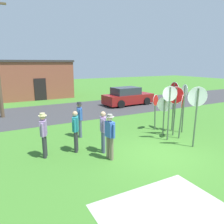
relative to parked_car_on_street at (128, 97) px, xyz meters
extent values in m
plane|color=#3D7528|center=(-4.49, -9.44, -0.69)|extent=(80.00, 80.00, 0.00)
cube|color=#38383A|center=(-4.49, -0.03, -0.68)|extent=(60.00, 6.40, 0.01)
cube|color=#ADAAA3|center=(-6.58, -12.11, -0.69)|extent=(3.20, 2.40, 0.01)
cube|color=brown|center=(-6.16, 7.75, 1.11)|extent=(6.72, 3.81, 3.60)
cube|color=#383333|center=(-6.16, 7.75, 3.01)|extent=(6.92, 4.01, 0.20)
cube|color=black|center=(-6.16, 5.83, 0.36)|extent=(1.10, 0.08, 2.10)
cube|color=maroon|center=(0.06, 0.00, -0.16)|extent=(4.38, 2.01, 0.76)
cube|color=#2D333D|center=(-0.19, -0.01, 0.52)|extent=(2.31, 1.64, 0.60)
cylinder|color=black|center=(1.35, 0.97, -0.37)|extent=(0.65, 0.25, 0.64)
cylinder|color=black|center=(1.44, -0.83, -0.37)|extent=(0.65, 0.25, 0.64)
cylinder|color=black|center=(-1.31, 0.84, -0.37)|extent=(0.65, 0.25, 0.64)
cylinder|color=black|center=(-1.22, -0.96, -0.37)|extent=(0.65, 0.25, 0.64)
cylinder|color=#51664C|center=(-3.04, -8.29, 0.55)|extent=(0.09, 0.09, 2.49)
cylinder|color=white|center=(-3.04, -8.29, 1.51)|extent=(0.67, 0.24, 0.70)
cylinder|color=red|center=(-3.04, -8.28, 1.51)|extent=(0.62, 0.22, 0.65)
cylinder|color=#51664C|center=(-2.34, -7.95, 0.50)|extent=(0.12, 0.17, 2.38)
cylinder|color=white|center=(-2.34, -7.95, 1.34)|extent=(0.80, 0.36, 0.85)
cylinder|color=red|center=(-2.35, -7.96, 1.34)|extent=(0.74, 0.34, 0.79)
cylinder|color=#51664C|center=(-1.57, -7.77, 0.54)|extent=(0.09, 0.09, 2.45)
cylinder|color=white|center=(-1.57, -7.77, 1.51)|extent=(0.22, 0.58, 0.61)
cylinder|color=red|center=(-1.56, -7.77, 1.51)|extent=(0.20, 0.54, 0.57)
cylinder|color=#51664C|center=(-2.66, -9.48, 0.59)|extent=(0.12, 0.16, 2.55)
cylinder|color=white|center=(-2.66, -9.48, 1.51)|extent=(0.77, 0.38, 0.83)
cylinder|color=red|center=(-2.66, -9.47, 1.51)|extent=(0.71, 0.35, 0.77)
cylinder|color=#51664C|center=(-1.77, -7.25, 0.57)|extent=(0.08, 0.08, 2.52)
cylinder|color=white|center=(-1.77, -7.25, 1.47)|extent=(0.19, 0.85, 0.87)
cylinder|color=red|center=(-1.78, -7.25, 1.47)|extent=(0.18, 0.79, 0.80)
cylinder|color=#51664C|center=(-2.36, -8.40, 0.34)|extent=(0.15, 0.17, 2.07)
cylinder|color=white|center=(-2.36, -8.40, 1.11)|extent=(0.54, 0.42, 0.65)
cylinder|color=red|center=(-2.35, -8.41, 1.11)|extent=(0.50, 0.40, 0.60)
cylinder|color=#51664C|center=(-2.74, -7.64, 0.24)|extent=(0.16, 0.16, 1.86)
cylinder|color=white|center=(-2.74, -7.64, 0.88)|extent=(0.53, 0.53, 0.71)
cylinder|color=red|center=(-2.73, -7.64, 0.88)|extent=(0.50, 0.50, 0.66)
cylinder|color=#51664C|center=(-2.52, -6.71, 0.25)|extent=(0.12, 0.14, 1.87)
cylinder|color=white|center=(-2.52, -6.71, 0.92)|extent=(0.57, 0.29, 0.62)
cylinder|color=red|center=(-2.52, -6.72, 0.92)|extent=(0.53, 0.27, 0.57)
cylinder|color=#4C5670|center=(-6.46, -5.80, -0.25)|extent=(0.14, 0.14, 0.88)
cylinder|color=#4C5670|center=(-6.51, -6.01, -0.25)|extent=(0.14, 0.14, 0.88)
cube|color=#3860B7|center=(-6.48, -5.91, 0.48)|extent=(0.29, 0.40, 0.58)
cylinder|color=#3860B7|center=(-6.43, -5.67, 0.46)|extent=(0.09, 0.09, 0.52)
cylinder|color=#3860B7|center=(-6.53, -6.14, 0.46)|extent=(0.09, 0.09, 0.52)
sphere|color=#9E7051|center=(-6.48, -5.91, 0.90)|extent=(0.21, 0.21, 0.21)
cylinder|color=#333338|center=(-6.48, -5.91, 0.95)|extent=(0.32, 0.32, 0.02)
cylinder|color=#333338|center=(-6.48, -5.91, 1.00)|extent=(0.19, 0.19, 0.09)
cylinder|color=#7A6B56|center=(-6.38, -8.69, -0.25)|extent=(0.14, 0.14, 0.88)
cylinder|color=#7A6B56|center=(-6.35, -8.91, -0.25)|extent=(0.14, 0.14, 0.88)
cube|color=#3860B7|center=(-6.37, -8.80, 0.48)|extent=(0.27, 0.39, 0.58)
cylinder|color=#3860B7|center=(-6.40, -8.56, 0.46)|extent=(0.09, 0.09, 0.52)
cylinder|color=#3860B7|center=(-6.33, -9.04, 0.46)|extent=(0.09, 0.09, 0.52)
sphere|color=beige|center=(-6.37, -8.80, 0.90)|extent=(0.21, 0.21, 0.21)
cylinder|color=gray|center=(-6.37, -8.80, 0.95)|extent=(0.32, 0.31, 0.02)
cylinder|color=gray|center=(-6.37, -8.80, 1.00)|extent=(0.19, 0.19, 0.09)
cylinder|color=#2D2D33|center=(-8.44, -7.35, -0.25)|extent=(0.14, 0.14, 0.88)
cylinder|color=#2D2D33|center=(-8.51, -7.56, -0.25)|extent=(0.14, 0.14, 0.88)
cube|color=#9E7AB2|center=(-8.48, -7.45, 0.48)|extent=(0.33, 0.41, 0.58)
cylinder|color=#9E7AB2|center=(-8.40, -7.23, 0.46)|extent=(0.09, 0.09, 0.52)
cylinder|color=#9E7AB2|center=(-8.56, -7.68, 0.46)|extent=(0.09, 0.09, 0.52)
sphere|color=tan|center=(-8.48, -7.45, 0.90)|extent=(0.21, 0.21, 0.21)
cylinder|color=beige|center=(-8.48, -7.45, 0.95)|extent=(0.31, 0.31, 0.02)
cylinder|color=beige|center=(-8.48, -7.45, 1.00)|extent=(0.19, 0.19, 0.09)
cylinder|color=#4C5670|center=(-6.26, -7.98, -0.25)|extent=(0.14, 0.14, 0.88)
cylinder|color=#4C5670|center=(-6.33, -8.19, -0.25)|extent=(0.14, 0.14, 0.88)
cube|color=#9E7AB2|center=(-6.29, -8.08, 0.48)|extent=(0.32, 0.41, 0.58)
cylinder|color=#9E7AB2|center=(-6.21, -7.86, 0.46)|extent=(0.09, 0.09, 0.52)
cylinder|color=#9E7AB2|center=(-6.37, -8.31, 0.46)|extent=(0.09, 0.09, 0.52)
sphere|color=tan|center=(-6.29, -8.08, 0.90)|extent=(0.21, 0.21, 0.21)
cylinder|color=#2D2D33|center=(-7.20, -7.41, -0.25)|extent=(0.14, 0.14, 0.88)
cylinder|color=#2D2D33|center=(-7.29, -7.61, -0.25)|extent=(0.14, 0.14, 0.88)
cube|color=teal|center=(-7.24, -7.51, 0.48)|extent=(0.35, 0.42, 0.58)
cylinder|color=teal|center=(-7.14, -7.29, 0.46)|extent=(0.09, 0.09, 0.52)
cylinder|color=teal|center=(-7.35, -7.73, 0.46)|extent=(0.09, 0.09, 0.52)
sphere|color=tan|center=(-7.24, -7.51, 0.90)|extent=(0.21, 0.21, 0.21)
camera|label=1|loc=(-9.89, -15.48, 2.87)|focal=34.55mm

